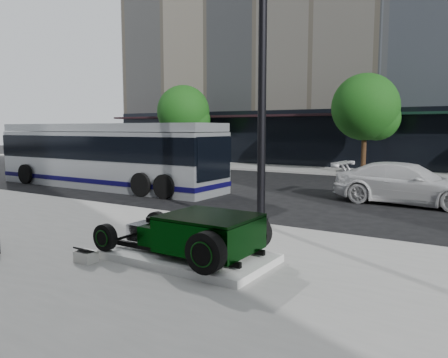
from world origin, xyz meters
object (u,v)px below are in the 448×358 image
Objects in this scene: lamppost at (262,98)px; hot_rod at (200,233)px; white_sedan at (407,184)px; transit_bus at (106,155)px.

hot_rod is at bearing -81.54° from lamppost.
white_sedan is at bearing 67.33° from lamppost.
white_sedan is (2.10, 9.88, 0.04)m from hot_rod.
lamppost is 10.96m from transit_bus.
lamppost reaches higher than white_sedan.
lamppost is at bearing 98.46° from hot_rod.
transit_bus reaches higher than white_sedan.
transit_bus is 2.37× the size of white_sedan.
transit_bus is 12.95m from white_sedan.
hot_rod is 0.44× the size of lamppost.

